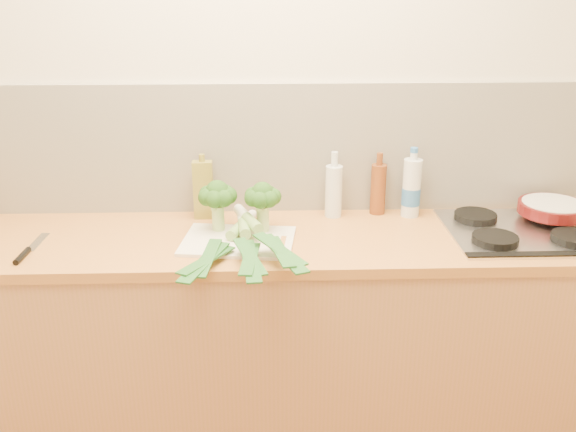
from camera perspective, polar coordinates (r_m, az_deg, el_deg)
name	(u,v)px	position (r m, az deg, el deg)	size (l,w,h in m)	color
room_shell	(261,149)	(2.67, -2.41, 5.96)	(3.50, 3.50, 3.50)	beige
counter	(263,337)	(2.69, -2.21, -10.69)	(3.20, 0.62, 0.90)	#AE7448
gas_hob	(523,230)	(2.66, 20.15, -1.16)	(0.58, 0.50, 0.04)	silver
chopping_board	(238,241)	(2.43, -4.44, -2.23)	(0.41, 0.30, 0.01)	beige
broccoli_left	(217,196)	(2.48, -6.30, 1.75)	(0.15, 0.15, 0.20)	#A7C673
broccoli_right	(262,198)	(2.45, -2.29, 1.64)	(0.14, 0.14, 0.20)	#A7C673
leek_front	(229,237)	(2.39, -5.24, -1.89)	(0.26, 0.63, 0.04)	white
leek_mid	(246,236)	(2.34, -3.77, -1.82)	(0.13, 0.63, 0.04)	white
leek_back	(260,230)	(2.34, -2.52, -1.29)	(0.27, 0.62, 0.04)	white
chefs_knife	(26,252)	(2.50, -22.25, -3.01)	(0.04, 0.30, 0.02)	silver
skillet	(554,208)	(2.81, 22.54, 0.67)	(0.40, 0.28, 0.05)	#540E0E
oil_tin	(203,189)	(2.65, -7.54, 2.36)	(0.08, 0.05, 0.27)	olive
glass_bottle	(334,190)	(2.65, 4.08, 2.32)	(0.07, 0.07, 0.28)	silver
amber_bottle	(378,188)	(2.71, 8.02, 2.47)	(0.06, 0.06, 0.26)	brown
water_bottle	(411,189)	(2.70, 10.91, 2.34)	(0.08, 0.08, 0.27)	silver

